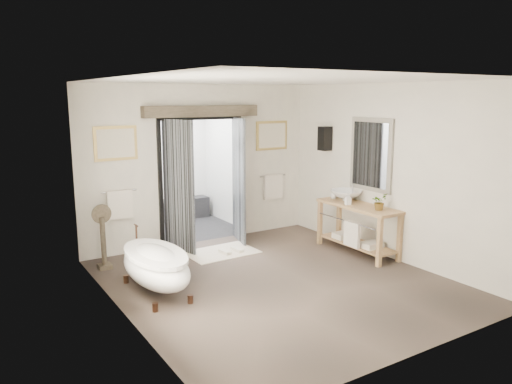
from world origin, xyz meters
TOP-DOWN VIEW (x-y plane):
  - ground_plane at (0.00, 0.00)m, footprint 5.00×5.00m
  - room_shell at (-0.04, -0.12)m, footprint 4.52×5.02m
  - shower_room at (0.00, 3.99)m, footprint 2.22×2.01m
  - back_wall_dressing at (0.00, 2.32)m, footprint 3.82×0.79m
  - clawfoot_tub at (-1.65, 0.57)m, footprint 0.74×1.65m
  - vanity at (1.95, 0.42)m, footprint 0.57×1.60m
  - pedestal_mirror at (-1.99, 1.94)m, footprint 0.31×0.20m
  - rug at (-0.04, 1.68)m, footprint 1.23×0.84m
  - slippers at (0.10, 1.57)m, footprint 0.38×0.28m
  - basin at (2.03, 0.81)m, footprint 0.73×0.73m
  - plant at (1.98, -0.04)m, footprint 0.29×0.26m
  - soap_bottle_a at (1.83, 0.54)m, footprint 0.11×0.11m
  - soap_bottle_b at (1.95, 1.05)m, footprint 0.16×0.16m

SIDE VIEW (x-z plane):
  - ground_plane at x=0.00m, z-range 0.00..0.00m
  - rug at x=-0.04m, z-range 0.00..0.01m
  - slippers at x=0.10m, z-range 0.01..0.07m
  - clawfoot_tub at x=-1.65m, z-range -0.01..0.80m
  - pedestal_mirror at x=-1.99m, z-range -0.07..0.97m
  - vanity at x=1.95m, z-range 0.08..0.93m
  - shower_room at x=0.00m, z-range -0.35..2.16m
  - soap_bottle_b at x=1.95m, z-range 0.85..1.00m
  - basin at x=2.03m, z-range 0.85..1.04m
  - soap_bottle_a at x=1.83m, z-range 0.85..1.05m
  - plant at x=1.98m, z-range 0.85..1.13m
  - back_wall_dressing at x=0.00m, z-range 0.30..2.82m
  - room_shell at x=-0.04m, z-range 0.40..3.31m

